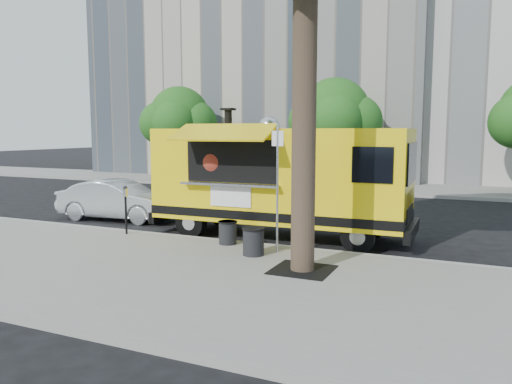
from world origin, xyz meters
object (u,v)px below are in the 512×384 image
trash_bin_left (253,241)px  food_truck (279,178)px  trash_bin_right (228,232)px  sign_post (277,180)px  far_tree_a (179,117)px  far_tree_b (335,114)px  sedan (118,200)px  parking_meter (126,204)px

trash_bin_left → food_truck: bearing=99.2°
food_truck → trash_bin_right: food_truck is taller
sign_post → trash_bin_left: size_ratio=4.75×
far_tree_a → trash_bin_right: 17.27m
far_tree_a → far_tree_b: size_ratio=0.97×
far_tree_a → trash_bin_left: (11.18, -14.38, -3.29)m
far_tree_a → far_tree_b: 9.01m
sign_post → sedan: bearing=159.5°
food_truck → trash_bin_right: bearing=-109.9°
sedan → trash_bin_left: 7.04m
trash_bin_left → far_tree_a: bearing=127.9°
far_tree_a → parking_meter: far_tree_a is taller
parking_meter → sedan: 3.19m
far_tree_b → far_tree_a: bearing=-177.5°
far_tree_b → sign_post: 14.61m
food_truck → sedan: size_ratio=1.79×
far_tree_a → parking_meter: bearing=-62.9°
far_tree_b → trash_bin_right: 14.44m
far_tree_b → parking_meter: (-2.00, -14.05, -2.85)m
sign_post → trash_bin_left: bearing=-125.4°
food_truck → trash_bin_right: (-0.63, -1.87, -1.23)m
far_tree_a → sedan: 12.70m
far_tree_a → sedan: size_ratio=1.32×
far_tree_a → far_tree_b: far_tree_b is taller
parking_meter → trash_bin_left: size_ratio=2.11×
far_tree_a → sedan: (4.83, -11.34, -3.10)m
food_truck → trash_bin_right: size_ratio=12.61×
sedan → trash_bin_right: (5.29, -2.26, -0.21)m
sign_post → parking_meter: sign_post is taller
sedan → trash_bin_right: 5.76m
far_tree_b → sign_post: bearing=-79.9°
food_truck → sedan: bearing=175.1°
far_tree_a → food_truck: far_tree_a is taller
trash_bin_left → trash_bin_right: size_ratio=1.09×
far_tree_b → parking_meter: bearing=-98.1°
parking_meter → trash_bin_right: bearing=0.9°
trash_bin_left → trash_bin_right: 1.31m
sedan → trash_bin_left: (6.35, -3.04, -0.18)m
sign_post → trash_bin_right: bearing=170.1°
far_tree_b → food_truck: bearing=-81.8°
sedan → food_truck: bearing=-99.2°
sign_post → far_tree_a: bearing=129.8°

